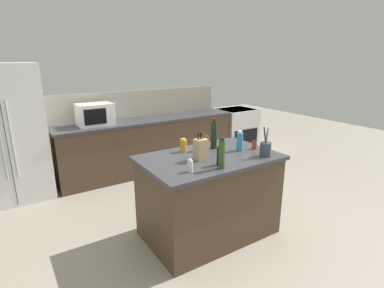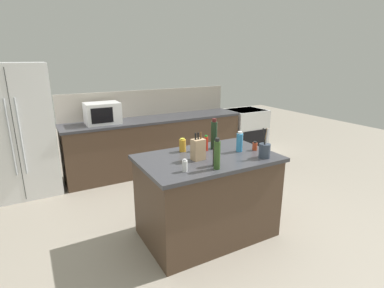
{
  "view_description": "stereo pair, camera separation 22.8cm",
  "coord_description": "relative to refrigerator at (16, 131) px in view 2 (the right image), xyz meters",
  "views": [
    {
      "loc": [
        -1.82,
        -2.46,
        1.98
      ],
      "look_at": [
        0.0,
        0.35,
        0.99
      ],
      "focal_mm": 28.0,
      "sensor_mm": 36.0,
      "label": 1
    },
    {
      "loc": [
        -1.62,
        -2.58,
        1.98
      ],
      "look_at": [
        0.0,
        0.35,
        0.99
      ],
      "focal_mm": 28.0,
      "sensor_mm": 36.0,
      "label": 2
    }
  ],
  "objects": [
    {
      "name": "ground_plane",
      "position": [
        1.82,
        -2.25,
        -0.95
      ],
      "size": [
        14.0,
        14.0,
        0.0
      ],
      "primitive_type": "plane",
      "color": "gray"
    },
    {
      "name": "back_counter_run",
      "position": [
        2.12,
        -0.05,
        -0.48
      ],
      "size": [
        3.16,
        0.66,
        0.94
      ],
      "color": "#4C3828",
      "rests_on": "ground_plane"
    },
    {
      "name": "wall_backsplash",
      "position": [
        2.12,
        0.27,
        0.22
      ],
      "size": [
        3.12,
        0.03,
        0.46
      ],
      "primitive_type": "cube",
      "color": "#B2A899",
      "rests_on": "back_counter_run"
    },
    {
      "name": "kitchen_island",
      "position": [
        1.82,
        -2.25,
        -0.47
      ],
      "size": [
        1.47,
        0.94,
        0.94
      ],
      "color": "#4C3828",
      "rests_on": "ground_plane"
    },
    {
      "name": "refrigerator",
      "position": [
        0.0,
        0.0,
        0.0
      ],
      "size": [
        0.99,
        0.75,
        1.89
      ],
      "color": "white",
      "rests_on": "ground_plane"
    },
    {
      "name": "range_oven",
      "position": [
        4.12,
        -0.05,
        -0.48
      ],
      "size": [
        0.76,
        0.65,
        0.92
      ],
      "color": "white",
      "rests_on": "ground_plane"
    },
    {
      "name": "microwave",
      "position": [
        1.22,
        -0.05,
        0.16
      ],
      "size": [
        0.53,
        0.39,
        0.34
      ],
      "color": "white",
      "rests_on": "back_counter_run"
    },
    {
      "name": "knife_block",
      "position": [
        1.67,
        -2.28,
        0.11
      ],
      "size": [
        0.14,
        0.11,
        0.29
      ],
      "rotation": [
        0.0,
        0.0,
        0.09
      ],
      "color": "tan",
      "rests_on": "kitchen_island"
    },
    {
      "name": "utensil_crock",
      "position": [
        2.32,
        -2.57,
        0.08
      ],
      "size": [
        0.12,
        0.12,
        0.32
      ],
      "color": "#333D4C",
      "rests_on": "kitchen_island"
    },
    {
      "name": "hot_sauce_bottle",
      "position": [
        1.91,
        -2.06,
        0.08
      ],
      "size": [
        0.05,
        0.05,
        0.18
      ],
      "color": "red",
      "rests_on": "kitchen_island"
    },
    {
      "name": "honey_jar",
      "position": [
        1.66,
        -1.96,
        0.06
      ],
      "size": [
        0.08,
        0.08,
        0.15
      ],
      "color": "gold",
      "rests_on": "kitchen_island"
    },
    {
      "name": "spice_jar_paprika",
      "position": [
        2.41,
        -2.32,
        0.04
      ],
      "size": [
        0.06,
        0.06,
        0.1
      ],
      "color": "#B73D1E",
      "rests_on": "kitchen_island"
    },
    {
      "name": "olive_oil_bottle",
      "position": [
        1.7,
        -2.6,
        0.14
      ],
      "size": [
        0.06,
        0.06,
        0.31
      ],
      "color": "#2D4C1E",
      "rests_on": "kitchen_island"
    },
    {
      "name": "salt_shaker",
      "position": [
        1.4,
        -2.51,
        0.05
      ],
      "size": [
        0.05,
        0.05,
        0.12
      ],
      "color": "silver",
      "rests_on": "kitchen_island"
    },
    {
      "name": "wine_bottle",
      "position": [
        2.03,
        -2.04,
        0.16
      ],
      "size": [
        0.07,
        0.07,
        0.36
      ],
      "color": "black",
      "rests_on": "kitchen_island"
    },
    {
      "name": "dish_soap_bottle",
      "position": [
        2.22,
        -2.27,
        0.1
      ],
      "size": [
        0.07,
        0.07,
        0.23
      ],
      "color": "#3384BC",
      "rests_on": "kitchen_island"
    },
    {
      "name": "soy_sauce_bottle",
      "position": [
        1.74,
        -2.52,
        0.09
      ],
      "size": [
        0.06,
        0.06,
        0.21
      ],
      "color": "black",
      "rests_on": "kitchen_island"
    }
  ]
}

